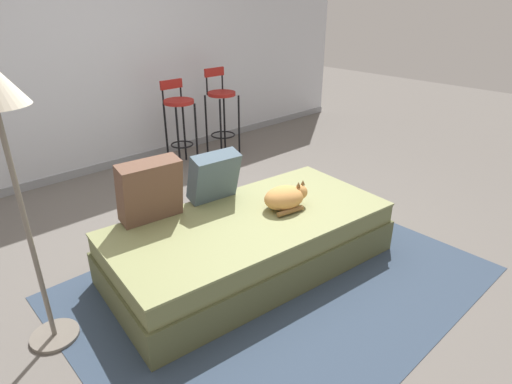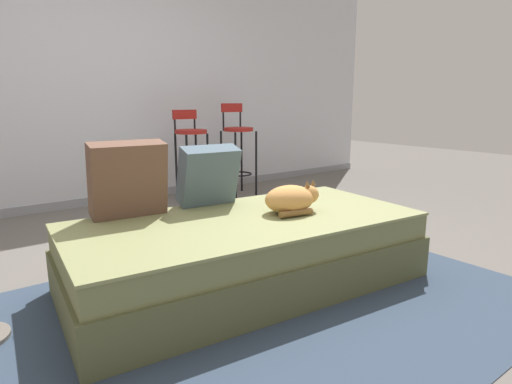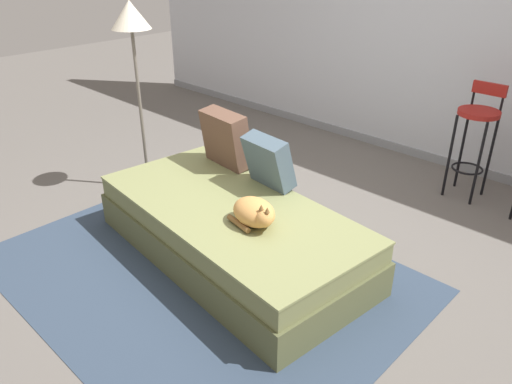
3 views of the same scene
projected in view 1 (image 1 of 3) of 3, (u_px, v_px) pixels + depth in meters
The scene contains 10 objects.
ground_plane at pixel (218, 244), 3.52m from camera, with size 16.00×16.00×0.00m, color #66605B.
wall_back_panel at pixel (80, 54), 4.47m from camera, with size 8.00×0.10×2.60m, color silver.
wall_baseboard_trim at pixel (101, 167), 4.96m from camera, with size 8.00×0.02×0.09m, color gray.
area_rug at pixel (279, 282), 3.06m from camera, with size 2.77×2.10×0.01m, color #334256.
couch at pixel (250, 241), 3.17m from camera, with size 2.16×1.21×0.41m.
throw_pillow_corner at pixel (150, 190), 2.97m from camera, with size 0.45×0.26×0.45m.
throw_pillow_middle at pixel (214, 176), 3.26m from camera, with size 0.40×0.27×0.40m.
cat at pixel (286, 197), 3.18m from camera, with size 0.36×0.29×0.20m.
bar_stool_near_window at pixel (179, 113), 4.89m from camera, with size 0.34×0.34×0.99m.
bar_stool_by_doorway at pixel (221, 105), 5.27m from camera, with size 0.34×0.34×1.06m.
Camera 1 is at (-1.81, -2.42, 1.88)m, focal length 30.00 mm.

